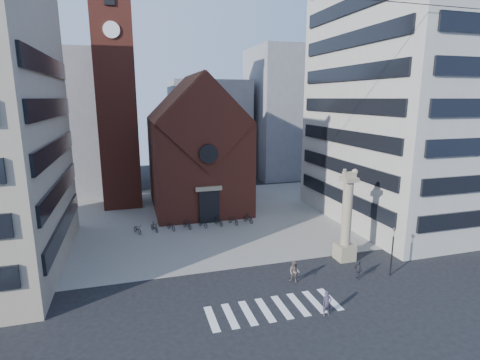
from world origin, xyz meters
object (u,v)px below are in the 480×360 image
object	(u,v)px
pedestrian_2	(358,270)
scooter_0	(138,229)
pedestrian_0	(327,303)
lion_column	(346,224)
pedestrian_1	(294,272)
traffic_light	(392,250)

from	to	relation	value
pedestrian_2	scooter_0	bearing A→B (deg)	41.54
pedestrian_0	pedestrian_2	size ratio (longest dim) A/B	1.10
pedestrian_0	pedestrian_2	distance (m)	6.62
pedestrian_0	scooter_0	world-z (taller)	pedestrian_0
lion_column	pedestrian_0	xyz separation A→B (m)	(-6.23, -7.82, -2.56)
lion_column	pedestrian_2	size ratio (longest dim) A/B	5.34
scooter_0	pedestrian_1	bearing A→B (deg)	-74.60
lion_column	traffic_light	bearing A→B (deg)	-63.54
lion_column	scooter_0	bearing A→B (deg)	145.81
pedestrian_1	pedestrian_0	bearing A→B (deg)	-40.68
traffic_light	pedestrian_2	size ratio (longest dim) A/B	2.65
traffic_light	pedestrian_0	xyz separation A→B (m)	(-8.22, -3.82, -1.39)
pedestrian_2	scooter_0	distance (m)	23.85
traffic_light	pedestrian_2	world-z (taller)	traffic_light
pedestrian_2	pedestrian_1	bearing A→B (deg)	74.87
pedestrian_0	traffic_light	bearing A→B (deg)	28.96
lion_column	pedestrian_0	world-z (taller)	lion_column
traffic_light	pedestrian_1	bearing A→B (deg)	172.06
traffic_light	scooter_0	size ratio (longest dim) A/B	2.29
pedestrian_0	pedestrian_1	world-z (taller)	pedestrian_1
pedestrian_2	scooter_0	world-z (taller)	pedestrian_2
lion_column	pedestrian_0	distance (m)	10.32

